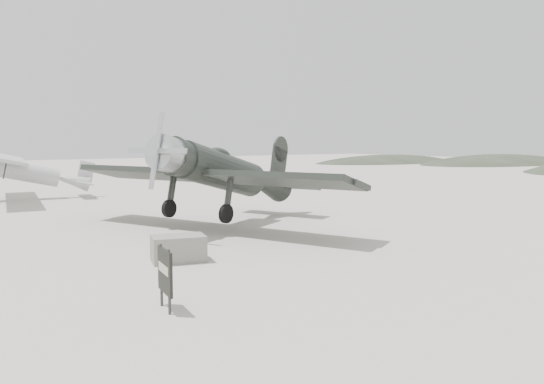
{
  "coord_description": "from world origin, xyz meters",
  "views": [
    {
      "loc": [
        -10.7,
        -15.55,
        3.43
      ],
      "look_at": [
        0.5,
        0.36,
        1.5
      ],
      "focal_mm": 35.0,
      "sensor_mm": 36.0,
      "label": 1
    }
  ],
  "objects_px": {
    "lowwing_monoplane": "(227,173)",
    "highwing_monoplane": "(18,167)",
    "sign_board": "(165,272)",
    "equipment_block": "(178,248)"
  },
  "relations": [
    {
      "from": "lowwing_monoplane",
      "to": "highwing_monoplane",
      "type": "relative_size",
      "value": 1.12
    },
    {
      "from": "sign_board",
      "to": "highwing_monoplane",
      "type": "bearing_deg",
      "value": 95.45
    },
    {
      "from": "highwing_monoplane",
      "to": "sign_board",
      "type": "height_order",
      "value": "highwing_monoplane"
    },
    {
      "from": "sign_board",
      "to": "equipment_block",
      "type": "bearing_deg",
      "value": 70.03
    },
    {
      "from": "equipment_block",
      "to": "sign_board",
      "type": "xyz_separation_m",
      "value": [
        -2.07,
        -3.8,
        0.41
      ]
    },
    {
      "from": "highwing_monoplane",
      "to": "equipment_block",
      "type": "bearing_deg",
      "value": -79.55
    },
    {
      "from": "equipment_block",
      "to": "sign_board",
      "type": "distance_m",
      "value": 4.35
    },
    {
      "from": "lowwing_monoplane",
      "to": "equipment_block",
      "type": "xyz_separation_m",
      "value": [
        -4.37,
        -4.76,
        -1.72
      ]
    },
    {
      "from": "lowwing_monoplane",
      "to": "sign_board",
      "type": "relative_size",
      "value": 9.22
    },
    {
      "from": "lowwing_monoplane",
      "to": "sign_board",
      "type": "height_order",
      "value": "lowwing_monoplane"
    }
  ]
}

